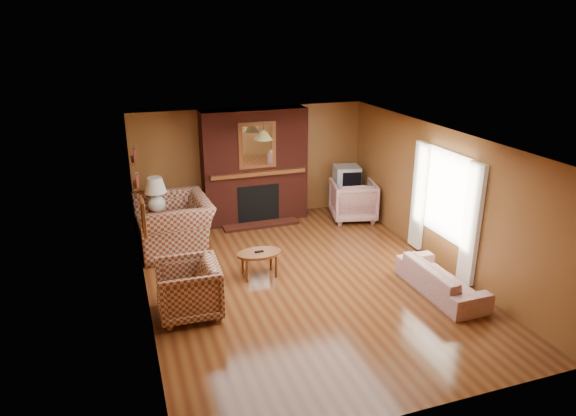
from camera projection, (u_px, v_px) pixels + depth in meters
name	position (u px, v px, depth m)	size (l,w,h in m)	color
floor	(304.00, 281.00, 8.51)	(6.50, 6.50, 0.00)	#49230F
ceiling	(306.00, 138.00, 7.70)	(6.50, 6.50, 0.00)	silver
wall_back	(251.00, 163.00, 11.00)	(6.50, 6.50, 0.00)	brown
wall_front	(418.00, 319.00, 5.21)	(6.50, 6.50, 0.00)	brown
wall_left	(142.00, 233.00, 7.34)	(6.50, 6.50, 0.00)	brown
wall_right	(440.00, 197.00, 8.87)	(6.50, 6.50, 0.00)	brown
fireplace	(255.00, 167.00, 10.77)	(2.20, 0.82, 2.40)	#491710
window_right	(444.00, 205.00, 8.70)	(0.10, 1.85, 2.00)	beige
bookshelf	(135.00, 168.00, 8.89)	(0.09, 0.55, 0.71)	brown
botanical_print	(143.00, 217.00, 6.97)	(0.05, 0.40, 0.50)	brown
pendant_light	(263.00, 135.00, 9.88)	(0.36, 0.36, 0.48)	black
plaid_loveseat	(174.00, 224.00, 9.60)	(1.51, 1.32, 0.98)	maroon
plaid_armchair	(188.00, 289.00, 7.40)	(0.88, 0.90, 0.82)	maroon
floral_sofa	(441.00, 279.00, 8.06)	(1.67, 0.65, 0.49)	#BEB393
floral_armchair	(353.00, 200.00, 11.08)	(0.91, 0.94, 0.85)	#BEB393
coffee_table	(259.00, 256.00, 8.56)	(0.75, 0.47, 0.46)	brown
side_table	(159.00, 227.00, 9.95)	(0.46, 0.46, 0.61)	brown
table_lamp	(156.00, 193.00, 9.71)	(0.42, 0.42, 0.69)	silver
tv_stand	(346.00, 200.00, 11.53)	(0.53, 0.48, 0.57)	black
crt_tv	(347.00, 177.00, 11.34)	(0.63, 0.63, 0.50)	#AEB1B6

